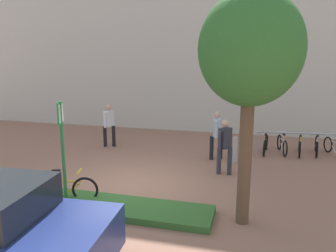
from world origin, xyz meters
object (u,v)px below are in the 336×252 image
object	(u,v)px
person_suited_navy	(225,144)
bike_rack_cluster	(308,146)
bike_at_sign	(65,189)
person_casual_tan	(217,132)
tree_sidewalk	(250,51)
bollard_steel	(235,150)
person_shirt_blue	(109,123)
parking_sign_post	(62,139)

from	to	relation	value
person_suited_navy	bike_rack_cluster	bearing A→B (deg)	46.13
bike_at_sign	person_casual_tan	size ratio (longest dim) A/B	0.95
tree_sidewalk	bollard_steel	world-z (taller)	tree_sidewalk
person_casual_tan	person_shirt_blue	xyz separation A→B (m)	(-4.41, 0.59, 0.00)
parking_sign_post	bike_rack_cluster	distance (m)	8.95
parking_sign_post	person_shirt_blue	size ratio (longest dim) A/B	1.49
parking_sign_post	person_shirt_blue	xyz separation A→B (m)	(-1.26, 5.25, -0.68)
tree_sidewalk	bike_rack_cluster	size ratio (longest dim) A/B	1.30
tree_sidewalk	person_shirt_blue	size ratio (longest dim) A/B	2.83
person_casual_tan	person_suited_navy	bearing A→B (deg)	-74.25
tree_sidewalk	person_suited_navy	bearing A→B (deg)	102.73
parking_sign_post	person_suited_navy	xyz separation A→B (m)	(3.58, 3.15, -0.68)
bollard_steel	person_suited_navy	world-z (taller)	person_suited_navy
person_shirt_blue	bollard_steel	bearing A→B (deg)	-9.03
bike_rack_cluster	bollard_steel	size ratio (longest dim) A/B	4.16
bike_at_sign	parking_sign_post	bearing A→B (deg)	-48.70
parking_sign_post	person_suited_navy	bearing A→B (deg)	41.33
bike_rack_cluster	bike_at_sign	bearing A→B (deg)	-137.23
bike_at_sign	person_casual_tan	world-z (taller)	person_casual_tan
parking_sign_post	bike_at_sign	bearing A→B (deg)	131.30
bollard_steel	person_shirt_blue	bearing A→B (deg)	170.97
bike_rack_cluster	person_shirt_blue	world-z (taller)	person_shirt_blue
parking_sign_post	bike_rack_cluster	xyz separation A→B (m)	(6.42, 6.10, -1.32)
tree_sidewalk	person_suited_navy	xyz separation A→B (m)	(-0.67, 2.96, -2.69)
parking_sign_post	person_casual_tan	distance (m)	5.66
tree_sidewalk	bollard_steel	size ratio (longest dim) A/B	5.41
tree_sidewalk	person_suited_navy	distance (m)	4.06
bollard_steel	person_casual_tan	bearing A→B (deg)	162.12
bike_rack_cluster	parking_sign_post	bearing A→B (deg)	-136.45
tree_sidewalk	parking_sign_post	xyz separation A→B (m)	(-4.25, -0.18, -2.01)
person_suited_navy	person_shirt_blue	world-z (taller)	same
tree_sidewalk	bike_rack_cluster	world-z (taller)	tree_sidewalk
person_casual_tan	person_shirt_blue	bearing A→B (deg)	172.36
parking_sign_post	person_shirt_blue	bearing A→B (deg)	103.49
bike_at_sign	person_suited_navy	distance (m)	4.81
person_suited_navy	person_casual_tan	bearing A→B (deg)	105.75
parking_sign_post	bike_at_sign	size ratio (longest dim) A/B	1.56
bike_at_sign	bollard_steel	distance (m)	5.84
bike_at_sign	tree_sidewalk	bearing A→B (deg)	1.26
bike_rack_cluster	person_shirt_blue	bearing A→B (deg)	-173.65
bollard_steel	parking_sign_post	bearing A→B (deg)	-130.74
bike_at_sign	person_suited_navy	bearing A→B (deg)	39.89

